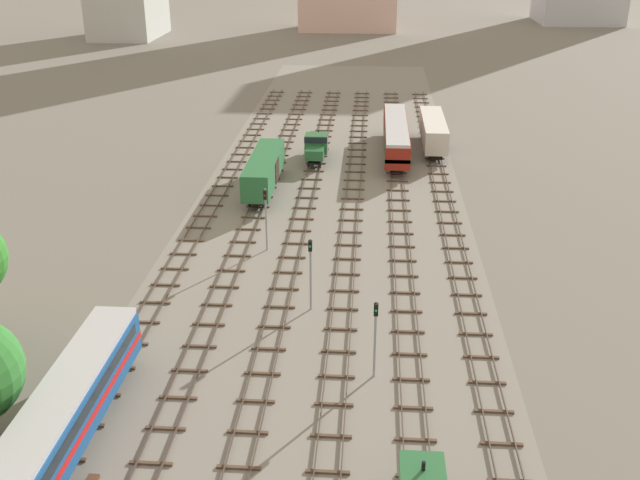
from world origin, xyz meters
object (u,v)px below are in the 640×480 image
Objects in this scene: signal_post_nearest at (375,330)px; signal_post_mid at (266,212)px; passenger_coach_far_left_near at (50,433)px; freight_boxcar_right_farther at (433,130)px; freight_boxcar_left_mid at (264,169)px; diesel_railcar_centre_right_far at (396,134)px; shunter_loco_centre_left_midfar at (317,145)px; signal_post_near at (310,266)px.

signal_post_mid reaches higher than signal_post_nearest.
freight_boxcar_right_farther is at bearing 68.98° from passenger_coach_far_left_near.
freight_boxcar_left_mid is 2.55× the size of signal_post_nearest.
diesel_railcar_centre_right_far is at bearing 68.23° from signal_post_mid.
freight_boxcar_left_mid is 12.31m from shunter_loco_centre_left_midfar.
diesel_railcar_centre_right_far is 3.54× the size of signal_post_mid.
signal_post_mid reaches higher than shunter_loco_centre_left_midfar.
freight_boxcar_left_mid is at bearing 109.05° from signal_post_nearest.
passenger_coach_far_left_near is 2.60× the size of shunter_loco_centre_left_midfar.
signal_post_nearest reaches higher than freight_boxcar_left_mid.
diesel_railcar_centre_right_far is 5.65m from freight_boxcar_right_farther.
freight_boxcar_left_mid is 1.65× the size of shunter_loco_centre_left_midfar.
freight_boxcar_right_farther is 52.76m from signal_post_nearest.
signal_post_nearest is (16.82, 10.28, 0.87)m from passenger_coach_far_left_near.
diesel_railcar_centre_right_far is (14.41, 14.52, 0.15)m from freight_boxcar_left_mid.
shunter_loco_centre_left_midfar is 0.60× the size of freight_boxcar_right_farther.
signal_post_nearest is at bearing -60.81° from signal_post_near.
passenger_coach_far_left_near is at bearing -96.10° from freight_boxcar_left_mid.
diesel_railcar_centre_right_far is at bearing 79.95° from signal_post_near.
shunter_loco_centre_left_midfar is at bearing 67.03° from freight_boxcar_left_mid.
shunter_loco_centre_left_midfar is (4.80, 11.32, -0.44)m from freight_boxcar_left_mid.
signal_post_near is (-4.81, 8.60, 0.20)m from signal_post_nearest.
signal_post_mid reaches higher than freight_boxcar_left_mid.
passenger_coach_far_left_near is 3.80× the size of signal_post_mid.
signal_post_near reaches higher than freight_boxcar_right_farther.
passenger_coach_far_left_near reaches higher than freight_boxcar_left_mid.
diesel_railcar_centre_right_far reaches higher than freight_boxcar_right_farther.
signal_post_mid is at bearing -116.99° from freight_boxcar_right_farther.
signal_post_mid is (-4.81, 10.60, -0.03)m from signal_post_near.
signal_post_nearest is at bearing -81.11° from shunter_loco_centre_left_midfar.
shunter_loco_centre_left_midfar is 46.69m from signal_post_nearest.
passenger_coach_far_left_near is at bearing -99.67° from shunter_loco_centre_left_midfar.
signal_post_mid is (7.21, 29.49, 1.03)m from passenger_coach_far_left_near.
freight_boxcar_right_farther is (4.81, 2.96, -0.15)m from diesel_railcar_centre_right_far.
passenger_coach_far_left_near is 67.00m from freight_boxcar_right_farther.
signal_post_nearest reaches higher than diesel_railcar_centre_right_far.
freight_boxcar_left_mid is at bearing 105.39° from signal_post_near.
signal_post_mid is (2.40, -15.57, 1.20)m from freight_boxcar_left_mid.
freight_boxcar_right_farther is (24.04, 62.54, -0.16)m from passenger_coach_far_left_near.
freight_boxcar_right_farther is 2.40× the size of signal_post_near.
signal_post_nearest is at bearing 31.44° from passenger_coach_far_left_near.
freight_boxcar_right_farther is 37.10m from signal_post_mid.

